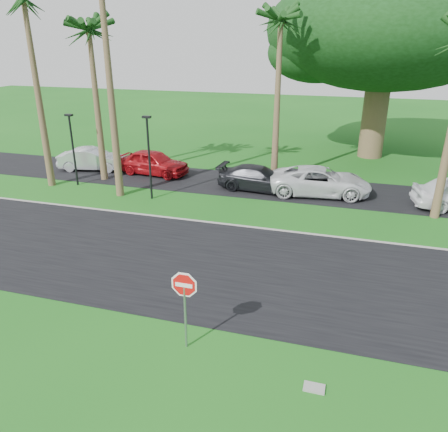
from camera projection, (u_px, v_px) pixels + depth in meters
ground at (203, 291)px, 15.67m from camera, size 120.00×120.00×0.00m
road at (220, 265)px, 17.44m from camera, size 120.00×8.00×0.02m
parking_strip at (269, 186)px, 26.77m from camera, size 120.00×5.00×0.02m
curb at (244, 226)px, 21.04m from camera, size 120.00×0.12×0.06m
stop_sign_near at (185, 295)px, 12.21m from camera, size 1.05×0.07×2.62m
palm_left_far at (24, 4)px, 23.24m from camera, size 5.00×5.00×11.50m
palm_left_mid at (89, 34)px, 24.91m from camera, size 5.00×5.00×10.00m
palm_center at (281, 24)px, 24.65m from camera, size 5.00×5.00×10.50m
canopy_tree at (385, 30)px, 30.28m from camera, size 16.50×16.50×13.12m
streetlight_left at (73, 145)px, 26.17m from camera, size 0.45×0.25×4.34m
streetlight_right at (149, 153)px, 23.79m from camera, size 0.45×0.25×4.64m
car_silver at (92, 159)px, 29.87m from camera, size 4.77×2.49×1.50m
car_red at (153, 163)px, 28.87m from camera, size 4.95×2.44×1.62m
car_dark at (259, 179)px, 25.90m from camera, size 5.03×2.31×1.42m
car_minivan at (320, 181)px, 25.11m from camera, size 6.00×3.29×1.59m
utility_slab at (314, 388)px, 11.31m from camera, size 0.55×0.35×0.06m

